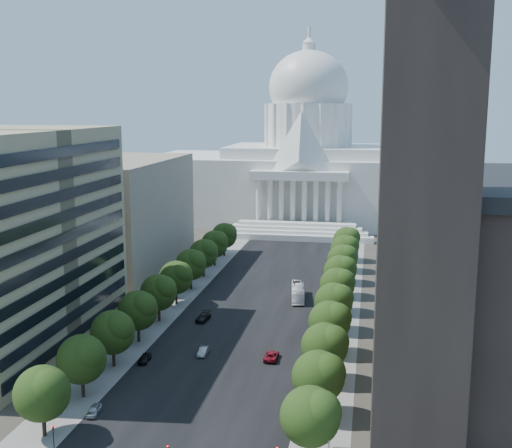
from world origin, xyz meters
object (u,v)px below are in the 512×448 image
Objects in this scene: car_dark_a at (144,358)px; car_parked at (94,410)px; car_red at (271,356)px; city_bus at (298,292)px; car_dark_b at (203,317)px; car_silver at (203,351)px.

car_parked is (-0.50, -19.80, -0.03)m from car_dark_a.
car_red reaches higher than car_parked.
car_dark_a is 47.08m from city_bus.
car_dark_b is 0.42× the size of city_bus.
city_bus is at bearing 60.22° from car_dark_a.
car_red is 24.93m from car_dark_b.
city_bus is (22.14, 41.54, 1.00)m from car_dark_a.
car_red is at bearing -97.86° from city_bus.
car_dark_b is at bearing -46.17° from car_red.
car_dark_a is 0.98× the size of car_silver.
car_red is 36.50m from city_bus.
car_silver is 12.38m from car_red.
car_parked is 0.31× the size of city_bus.
car_red is 0.41× the size of city_bus.
car_parked is 65.39m from city_bus.
city_bus is at bearing 69.51° from car_silver.
car_dark_a is 19.81m from car_parked.
car_dark_a is 0.80× the size of car_red.
car_silver is at bearing 0.46° from car_red.
car_silver is (9.29, 4.99, -0.01)m from car_dark_a.
car_red is at bearing 11.40° from car_dark_a.
car_silver is 1.07× the size of car_parked.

